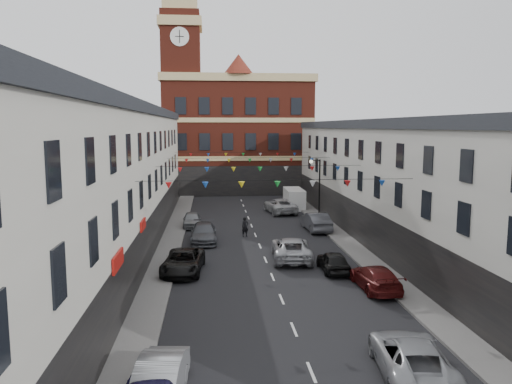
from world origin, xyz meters
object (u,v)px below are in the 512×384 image
object	(u,v)px
car_left_e	(192,220)
white_van	(294,199)
street_lamp	(317,181)
car_right_e	(316,222)
car_right_f	(280,206)
pedestrian	(245,227)
car_right_b	(412,357)
car_right_d	(333,261)
car_left_d	(204,233)
moving_car	(291,249)
car_right_c	(375,278)
car_left_c	(183,262)
car_left_b	(158,382)

from	to	relation	value
car_left_e	white_van	world-z (taller)	white_van
street_lamp	car_right_e	xyz separation A→B (m)	(-1.05, -4.70, -3.08)
street_lamp	car_right_f	world-z (taller)	street_lamp
car_right_e	pedestrian	xyz separation A→B (m)	(-6.41, -1.89, 0.01)
street_lamp	car_right_b	distance (m)	30.92
car_left_e	car_right_d	size ratio (longest dim) A/B	1.04
car_right_b	car_right_e	distance (m)	25.99
car_left_d	car_left_e	world-z (taller)	car_left_d
car_left_d	car_right_d	bearing A→B (deg)	-47.25
car_right_b	car_right_d	size ratio (longest dim) A/B	1.38
car_right_e	moving_car	distance (m)	10.09
street_lamp	car_left_e	xyz separation A→B (m)	(-12.05, -2.11, -3.22)
car_right_d	car_right_e	world-z (taller)	car_right_e
car_right_c	car_right_f	xyz separation A→B (m)	(-1.90, 25.50, 0.10)
car_left_e	car_right_c	bearing A→B (deg)	-60.89
car_left_c	pedestrian	world-z (taller)	pedestrian
moving_car	car_left_b	bearing A→B (deg)	72.13
car_left_b	car_right_c	distance (m)	15.37
car_left_b	pedestrian	size ratio (longest dim) A/B	2.60
car_right_b	car_left_d	bearing A→B (deg)	-63.12
car_right_b	car_right_f	xyz separation A→B (m)	(0.00, 35.27, 0.05)
car_right_f	white_van	xyz separation A→B (m)	(2.00, 3.00, 0.30)
pedestrian	car_right_c	bearing A→B (deg)	-84.68
car_left_e	car_right_d	distance (m)	17.82
car_right_c	pedestrian	world-z (taller)	pedestrian
white_van	car_left_b	bearing A→B (deg)	-105.05
car_right_f	car_left_d	bearing A→B (deg)	50.91
car_left_b	car_right_d	xyz separation A→B (m)	(9.48, 14.38, -0.05)
car_left_e	car_right_f	world-z (taller)	car_right_f
car_left_d	car_right_b	size ratio (longest dim) A/B	0.95
car_left_d	moving_car	distance (m)	8.47
car_left_e	pedestrian	size ratio (longest dim) A/B	2.43
car_right_c	car_right_d	distance (m)	3.95
car_left_c	car_right_d	distance (m)	9.50
car_left_d	car_left_e	bearing A→B (deg)	100.71
car_left_b	car_right_d	size ratio (longest dim) A/B	1.12
street_lamp	car_left_b	xyz separation A→B (m)	(-12.05, -31.57, -3.19)
car_right_b	car_right_d	world-z (taller)	car_right_b
car_right_b	car_right_e	size ratio (longest dim) A/B	1.07
car_left_d	car_right_e	bearing A→B (deg)	19.67
street_lamp	white_van	distance (m)	8.22
car_right_b	moving_car	distance (m)	16.63
car_left_e	pedestrian	xyz separation A→B (m)	(4.59, -4.48, 0.14)
street_lamp	car_left_d	bearing A→B (deg)	-142.87
car_left_b	car_left_c	world-z (taller)	car_left_c
car_right_d	white_van	world-z (taller)	white_van
car_left_d	moving_car	bearing A→B (deg)	-43.78
car_right_b	car_right_f	size ratio (longest dim) A/B	0.94
car_right_d	car_right_f	xyz separation A→B (m)	(-0.38, 21.85, 0.13)
car_right_f	car_left_b	bearing A→B (deg)	68.40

